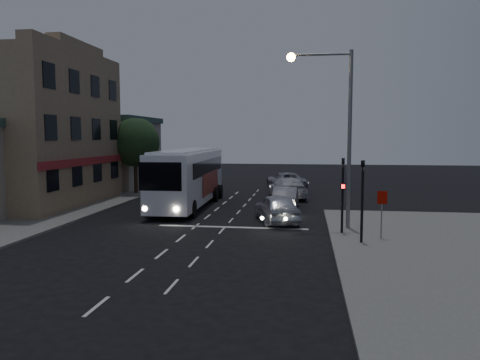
# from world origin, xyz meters

# --- Properties ---
(ground) EXTENTS (120.00, 120.00, 0.00)m
(ground) POSITION_xyz_m (0.00, 0.00, 0.00)
(ground) COLOR black
(sidewalk_far) EXTENTS (12.00, 50.00, 0.12)m
(sidewalk_far) POSITION_xyz_m (-13.00, 8.00, 0.06)
(sidewalk_far) COLOR slate
(sidewalk_far) RESTS_ON ground
(road_markings) EXTENTS (8.00, 30.55, 0.01)m
(road_markings) POSITION_xyz_m (1.29, 3.31, 0.00)
(road_markings) COLOR silver
(road_markings) RESTS_ON ground
(tour_bus) EXTENTS (3.05, 12.81, 3.91)m
(tour_bus) POSITION_xyz_m (-2.16, 9.02, 2.12)
(tour_bus) COLOR white
(tour_bus) RESTS_ON ground
(car_suv) EXTENTS (3.15, 5.08, 1.61)m
(car_suv) POSITION_xyz_m (4.24, 3.80, 0.81)
(car_suv) COLOR silver
(car_suv) RESTS_ON ground
(car_sedan_a) EXTENTS (1.65, 4.48, 1.46)m
(car_sedan_a) POSITION_xyz_m (4.52, 8.78, 0.73)
(car_sedan_a) COLOR #98989B
(car_sedan_a) RESTS_ON ground
(car_sedan_b) EXTENTS (3.63, 6.04, 1.64)m
(car_sedan_b) POSITION_xyz_m (4.41, 14.22, 0.82)
(car_sedan_b) COLOR silver
(car_sedan_b) RESTS_ON ground
(car_sedan_c) EXTENTS (4.14, 6.39, 1.64)m
(car_sedan_c) POSITION_xyz_m (4.07, 19.51, 0.82)
(car_sedan_c) COLOR #9E9EA6
(car_sedan_c) RESTS_ON ground
(traffic_signal_main) EXTENTS (0.25, 0.35, 4.10)m
(traffic_signal_main) POSITION_xyz_m (7.60, 0.78, 2.42)
(traffic_signal_main) COLOR black
(traffic_signal_main) RESTS_ON sidewalk_near
(traffic_signal_side) EXTENTS (0.18, 0.15, 4.10)m
(traffic_signal_side) POSITION_xyz_m (8.30, -1.20, 2.42)
(traffic_signal_side) COLOR black
(traffic_signal_side) RESTS_ON sidewalk_near
(regulatory_sign) EXTENTS (0.45, 0.12, 2.20)m
(regulatory_sign) POSITION_xyz_m (9.30, -0.24, 1.60)
(regulatory_sign) COLOR slate
(regulatory_sign) RESTS_ON sidewalk_near
(streetlight) EXTENTS (3.32, 0.44, 9.00)m
(streetlight) POSITION_xyz_m (7.34, 2.20, 5.73)
(streetlight) COLOR slate
(streetlight) RESTS_ON sidewalk_near
(main_building) EXTENTS (10.12, 12.00, 11.00)m
(main_building) POSITION_xyz_m (-13.96, 8.00, 5.16)
(main_building) COLOR #8A725B
(main_building) RESTS_ON sidewalk_far
(low_building_north) EXTENTS (9.40, 9.40, 6.50)m
(low_building_north) POSITION_xyz_m (-13.50, 20.00, 3.39)
(low_building_north) COLOR gray
(low_building_north) RESTS_ON sidewalk_far
(street_tree) EXTENTS (4.00, 4.00, 6.20)m
(street_tree) POSITION_xyz_m (-8.21, 15.02, 4.50)
(street_tree) COLOR black
(street_tree) RESTS_ON sidewalk_far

